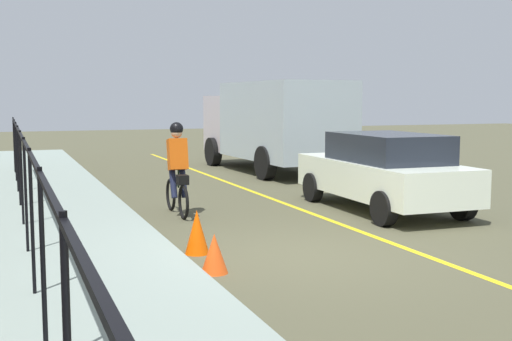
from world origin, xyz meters
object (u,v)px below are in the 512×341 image
(traffic_cone_far, at_px, (214,253))
(patrol_sedan, at_px, (383,170))
(box_truck_background, at_px, (274,122))
(cyclist_lead, at_px, (177,169))
(traffic_cone_near, at_px, (197,232))

(traffic_cone_far, bearing_deg, patrol_sedan, -54.37)
(patrol_sedan, bearing_deg, box_truck_background, -4.15)
(cyclist_lead, distance_m, traffic_cone_far, 4.40)
(box_truck_background, bearing_deg, cyclist_lead, 141.41)
(box_truck_background, bearing_deg, traffic_cone_near, 149.04)
(cyclist_lead, height_order, traffic_cone_near, cyclist_lead)
(traffic_cone_near, distance_m, traffic_cone_far, 1.12)
(cyclist_lead, relative_size, box_truck_background, 0.27)
(cyclist_lead, distance_m, traffic_cone_near, 3.29)
(patrol_sedan, relative_size, box_truck_background, 0.65)
(traffic_cone_near, bearing_deg, patrol_sedan, -64.02)
(cyclist_lead, xyz_separation_m, traffic_cone_near, (-3.19, 0.53, -0.58))
(cyclist_lead, relative_size, patrol_sedan, 0.41)
(patrol_sedan, height_order, traffic_cone_near, patrol_sedan)
(patrol_sedan, height_order, traffic_cone_far, patrol_sedan)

